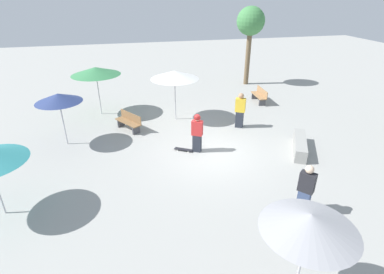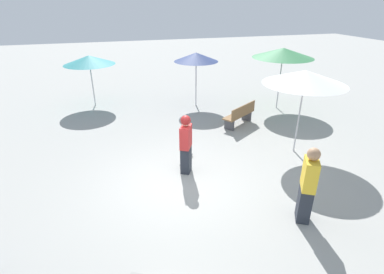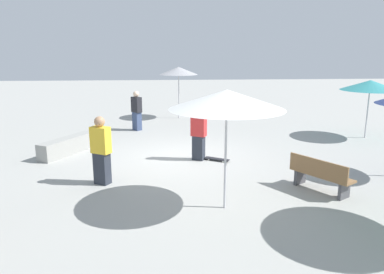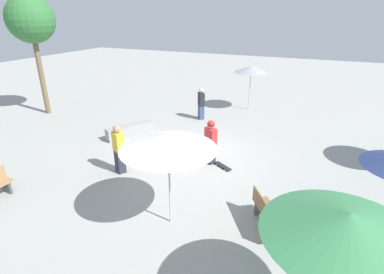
# 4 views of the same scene
# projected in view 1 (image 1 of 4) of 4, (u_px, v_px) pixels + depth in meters

# --- Properties ---
(ground_plane) EXTENTS (60.00, 60.00, 0.00)m
(ground_plane) POSITION_uv_depth(u_px,v_px,m) (211.00, 153.00, 12.78)
(ground_plane) COLOR #9E9E99
(skater_main) EXTENTS (0.44, 0.52, 1.71)m
(skater_main) POSITION_uv_depth(u_px,v_px,m) (197.00, 132.00, 12.55)
(skater_main) COLOR #282D38
(skater_main) RESTS_ON ground_plane
(skateboard) EXTENTS (0.58, 0.79, 0.07)m
(skateboard) POSITION_uv_depth(u_px,v_px,m) (183.00, 149.00, 12.96)
(skateboard) COLOR black
(skateboard) RESTS_ON ground_plane
(concrete_ledge) EXTENTS (2.21, 1.51, 0.55)m
(concrete_ledge) POSITION_uv_depth(u_px,v_px,m) (300.00, 145.00, 12.85)
(concrete_ledge) COLOR gray
(concrete_ledge) RESTS_ON ground_plane
(bench_near) EXTENTS (1.62, 0.53, 0.85)m
(bench_near) POSITION_uv_depth(u_px,v_px,m) (260.00, 95.00, 18.35)
(bench_near) COLOR #47474C
(bench_near) RESTS_ON ground_plane
(bench_far) EXTENTS (1.58, 1.25, 0.85)m
(bench_far) POSITION_uv_depth(u_px,v_px,m) (129.00, 122.00, 14.74)
(bench_far) COLOR #47474C
(bench_far) RESTS_ON ground_plane
(shade_umbrella_white) EXTENTS (2.45, 2.45, 2.62)m
(shade_umbrella_white) POSITION_uv_depth(u_px,v_px,m) (175.00, 75.00, 15.05)
(shade_umbrella_white) COLOR #B7B7BC
(shade_umbrella_white) RESTS_ON ground_plane
(shade_umbrella_green) EXTENTS (2.57, 2.57, 2.63)m
(shade_umbrella_green) POSITION_uv_depth(u_px,v_px,m) (96.00, 71.00, 15.71)
(shade_umbrella_green) COLOR #B7B7BC
(shade_umbrella_green) RESTS_ON ground_plane
(shade_umbrella_grey) EXTENTS (1.90, 1.90, 2.55)m
(shade_umbrella_grey) POSITION_uv_depth(u_px,v_px,m) (310.00, 222.00, 5.64)
(shade_umbrella_grey) COLOR #B7B7BC
(shade_umbrella_grey) RESTS_ON ground_plane
(shade_umbrella_navy) EXTENTS (1.94, 1.94, 2.38)m
(shade_umbrella_navy) POSITION_uv_depth(u_px,v_px,m) (58.00, 98.00, 12.58)
(shade_umbrella_navy) COLOR #B7B7BC
(shade_umbrella_navy) RESTS_ON ground_plane
(palm_tree_center_right) EXTENTS (1.90, 1.90, 5.30)m
(palm_tree_center_right) POSITION_uv_depth(u_px,v_px,m) (251.00, 23.00, 20.22)
(palm_tree_center_right) COLOR brown
(palm_tree_center_right) RESTS_ON ground_plane
(bystander_watching) EXTENTS (0.48, 0.56, 1.79)m
(bystander_watching) POSITION_uv_depth(u_px,v_px,m) (240.00, 110.00, 14.82)
(bystander_watching) COLOR #282D38
(bystander_watching) RESTS_ON ground_plane
(bystander_far) EXTENTS (0.52, 0.49, 1.69)m
(bystander_far) POSITION_uv_depth(u_px,v_px,m) (306.00, 189.00, 9.08)
(bystander_far) COLOR #38476B
(bystander_far) RESTS_ON ground_plane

